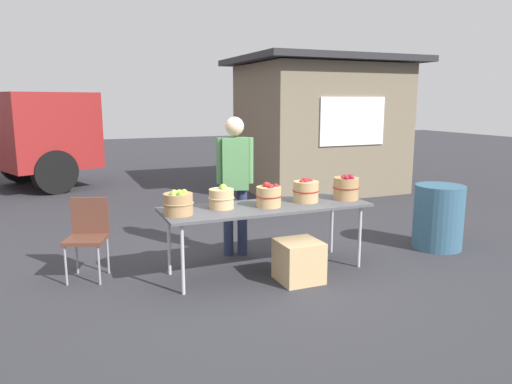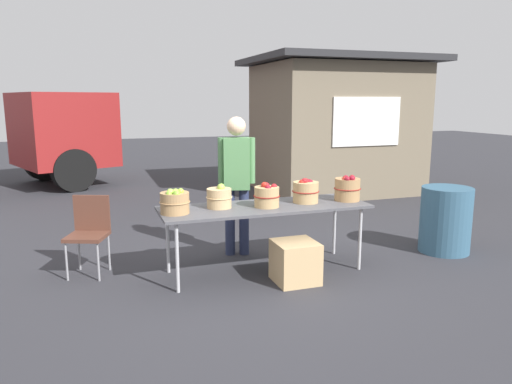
{
  "view_description": "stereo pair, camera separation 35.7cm",
  "coord_description": "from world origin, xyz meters",
  "px_view_note": "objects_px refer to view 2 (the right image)",
  "views": [
    {
      "loc": [
        -2.11,
        -4.73,
        1.89
      ],
      "look_at": [
        0.0,
        0.3,
        0.85
      ],
      "focal_mm": 33.85,
      "sensor_mm": 36.0,
      "label": 1
    },
    {
      "loc": [
        -1.78,
        -4.85,
        1.89
      ],
      "look_at": [
        0.0,
        0.3,
        0.85
      ],
      "focal_mm": 33.85,
      "sensor_mm": 36.0,
      "label": 2
    }
  ],
  "objects_px": {
    "produce_crate": "(295,262)",
    "apple_basket_red_0": "(267,196)",
    "folding_chair": "(89,229)",
    "apple_basket_green_1": "(219,197)",
    "vendor_adult": "(237,175)",
    "apple_basket_red_1": "(306,191)",
    "market_table": "(265,209)",
    "apple_basket_red_2": "(347,189)",
    "apple_basket_green_0": "(175,202)",
    "trash_barrel": "(445,220)"
  },
  "relations": [
    {
      "from": "market_table",
      "to": "apple_basket_red_2",
      "type": "distance_m",
      "value": 1.01
    },
    {
      "from": "market_table",
      "to": "folding_chair",
      "type": "relative_size",
      "value": 2.67
    },
    {
      "from": "apple_basket_green_1",
      "to": "apple_basket_red_0",
      "type": "xyz_separation_m",
      "value": [
        0.5,
        -0.12,
        0.01
      ]
    },
    {
      "from": "apple_basket_red_0",
      "to": "vendor_adult",
      "type": "relative_size",
      "value": 0.17
    },
    {
      "from": "apple_basket_green_1",
      "to": "trash_barrel",
      "type": "height_order",
      "value": "apple_basket_green_1"
    },
    {
      "from": "apple_basket_green_0",
      "to": "apple_basket_green_1",
      "type": "xyz_separation_m",
      "value": [
        0.5,
        0.11,
        -0.01
      ]
    },
    {
      "from": "apple_basket_green_1",
      "to": "vendor_adult",
      "type": "height_order",
      "value": "vendor_adult"
    },
    {
      "from": "apple_basket_green_0",
      "to": "trash_barrel",
      "type": "height_order",
      "value": "apple_basket_green_0"
    },
    {
      "from": "apple_basket_green_1",
      "to": "vendor_adult",
      "type": "distance_m",
      "value": 0.73
    },
    {
      "from": "apple_basket_red_2",
      "to": "produce_crate",
      "type": "distance_m",
      "value": 1.11
    },
    {
      "from": "apple_basket_green_0",
      "to": "apple_basket_red_1",
      "type": "height_order",
      "value": "apple_basket_red_1"
    },
    {
      "from": "apple_basket_red_2",
      "to": "apple_basket_green_0",
      "type": "bearing_deg",
      "value": -179.81
    },
    {
      "from": "apple_basket_red_0",
      "to": "vendor_adult",
      "type": "xyz_separation_m",
      "value": [
        -0.12,
        0.73,
        0.13
      ]
    },
    {
      "from": "apple_basket_green_1",
      "to": "folding_chair",
      "type": "height_order",
      "value": "apple_basket_green_1"
    },
    {
      "from": "apple_basket_red_2",
      "to": "apple_basket_red_1",
      "type": "bearing_deg",
      "value": 173.4
    },
    {
      "from": "apple_basket_red_0",
      "to": "apple_basket_red_2",
      "type": "distance_m",
      "value": 0.99
    },
    {
      "from": "apple_basket_green_0",
      "to": "folding_chair",
      "type": "relative_size",
      "value": 0.37
    },
    {
      "from": "produce_crate",
      "to": "apple_basket_red_0",
      "type": "bearing_deg",
      "value": 117.96
    },
    {
      "from": "apple_basket_green_1",
      "to": "vendor_adult",
      "type": "xyz_separation_m",
      "value": [
        0.38,
        0.61,
        0.13
      ]
    },
    {
      "from": "market_table",
      "to": "apple_basket_red_2",
      "type": "bearing_deg",
      "value": -2.21
    },
    {
      "from": "apple_basket_red_2",
      "to": "produce_crate",
      "type": "bearing_deg",
      "value": -155.03
    },
    {
      "from": "vendor_adult",
      "to": "apple_basket_green_1",
      "type": "bearing_deg",
      "value": 73.36
    },
    {
      "from": "apple_basket_green_0",
      "to": "produce_crate",
      "type": "xyz_separation_m",
      "value": [
        1.19,
        -0.37,
        -0.65
      ]
    },
    {
      "from": "apple_basket_green_0",
      "to": "produce_crate",
      "type": "height_order",
      "value": "apple_basket_green_0"
    },
    {
      "from": "market_table",
      "to": "folding_chair",
      "type": "height_order",
      "value": "folding_chair"
    },
    {
      "from": "produce_crate",
      "to": "folding_chair",
      "type": "bearing_deg",
      "value": 154.28
    },
    {
      "from": "apple_basket_red_0",
      "to": "produce_crate",
      "type": "distance_m",
      "value": 0.77
    },
    {
      "from": "market_table",
      "to": "apple_basket_red_1",
      "type": "distance_m",
      "value": 0.53
    },
    {
      "from": "apple_basket_red_2",
      "to": "folding_chair",
      "type": "distance_m",
      "value": 2.93
    },
    {
      "from": "apple_basket_green_0",
      "to": "apple_basket_green_1",
      "type": "height_order",
      "value": "apple_basket_green_0"
    },
    {
      "from": "apple_basket_green_0",
      "to": "folding_chair",
      "type": "distance_m",
      "value": 1.11
    },
    {
      "from": "apple_basket_red_1",
      "to": "vendor_adult",
      "type": "distance_m",
      "value": 0.91
    },
    {
      "from": "apple_basket_green_1",
      "to": "folding_chair",
      "type": "distance_m",
      "value": 1.48
    },
    {
      "from": "market_table",
      "to": "apple_basket_red_0",
      "type": "bearing_deg",
      "value": -88.32
    },
    {
      "from": "folding_chair",
      "to": "produce_crate",
      "type": "bearing_deg",
      "value": -4.75
    },
    {
      "from": "apple_basket_red_0",
      "to": "market_table",
      "type": "bearing_deg",
      "value": 91.68
    },
    {
      "from": "apple_basket_red_0",
      "to": "folding_chair",
      "type": "distance_m",
      "value": 1.98
    },
    {
      "from": "trash_barrel",
      "to": "apple_basket_green_1",
      "type": "bearing_deg",
      "value": 177.24
    },
    {
      "from": "apple_basket_green_0",
      "to": "folding_chair",
      "type": "bearing_deg",
      "value": 144.17
    },
    {
      "from": "vendor_adult",
      "to": "apple_basket_red_1",
      "type": "bearing_deg",
      "value": 148.36
    },
    {
      "from": "vendor_adult",
      "to": "produce_crate",
      "type": "xyz_separation_m",
      "value": [
        0.31,
        -1.09,
        -0.78
      ]
    },
    {
      "from": "apple_basket_green_1",
      "to": "apple_basket_red_2",
      "type": "relative_size",
      "value": 0.92
    },
    {
      "from": "apple_basket_red_0",
      "to": "produce_crate",
      "type": "bearing_deg",
      "value": -62.04
    },
    {
      "from": "apple_basket_green_0",
      "to": "apple_basket_red_0",
      "type": "relative_size",
      "value": 1.09
    },
    {
      "from": "market_table",
      "to": "vendor_adult",
      "type": "relative_size",
      "value": 1.35
    },
    {
      "from": "apple_basket_red_2",
      "to": "trash_barrel",
      "type": "distance_m",
      "value": 1.48
    },
    {
      "from": "apple_basket_red_1",
      "to": "apple_basket_green_0",
      "type": "bearing_deg",
      "value": -177.54
    },
    {
      "from": "trash_barrel",
      "to": "produce_crate",
      "type": "height_order",
      "value": "trash_barrel"
    },
    {
      "from": "apple_basket_green_1",
      "to": "folding_chair",
      "type": "bearing_deg",
      "value": 159.71
    },
    {
      "from": "vendor_adult",
      "to": "folding_chair",
      "type": "xyz_separation_m",
      "value": [
        -1.72,
        -0.11,
        -0.49
      ]
    }
  ]
}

